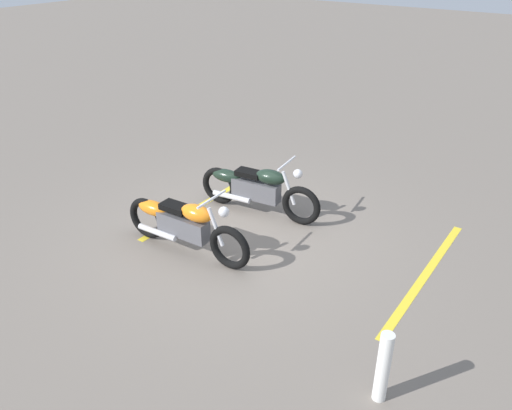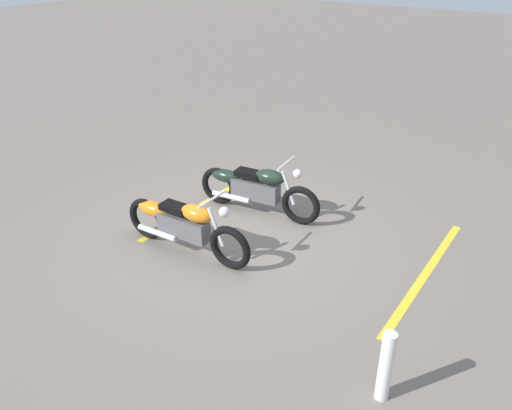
# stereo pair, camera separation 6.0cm
# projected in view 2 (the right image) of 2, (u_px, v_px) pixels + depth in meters

# --- Properties ---
(ground_plane) EXTENTS (60.00, 60.00, 0.00)m
(ground_plane) POSITION_uv_depth(u_px,v_px,m) (235.00, 235.00, 8.09)
(ground_plane) COLOR slate
(motorcycle_bright_foreground) EXTENTS (2.23, 0.62, 1.04)m
(motorcycle_bright_foreground) POSITION_uv_depth(u_px,v_px,m) (183.00, 224.00, 7.46)
(motorcycle_bright_foreground) COLOR black
(motorcycle_bright_foreground) RESTS_ON ground
(motorcycle_dark_foreground) EXTENTS (2.23, 0.64, 1.04)m
(motorcycle_dark_foreground) POSITION_uv_depth(u_px,v_px,m) (255.00, 188.00, 8.53)
(motorcycle_dark_foreground) COLOR black
(motorcycle_dark_foreground) RESTS_ON ground
(bollard_post) EXTENTS (0.14, 0.14, 0.84)m
(bollard_post) POSITION_uv_depth(u_px,v_px,m) (386.00, 367.00, 5.05)
(bollard_post) COLOR white
(bollard_post) RESTS_ON ground
(parking_stripe_near) EXTENTS (0.12, 3.20, 0.01)m
(parking_stripe_near) POSITION_uv_depth(u_px,v_px,m) (206.00, 202.00, 9.06)
(parking_stripe_near) COLOR yellow
(parking_stripe_near) RESTS_ON ground
(parking_stripe_mid) EXTENTS (0.12, 3.20, 0.01)m
(parking_stripe_mid) POSITION_uv_depth(u_px,v_px,m) (425.00, 274.00, 7.14)
(parking_stripe_mid) COLOR yellow
(parking_stripe_mid) RESTS_ON ground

